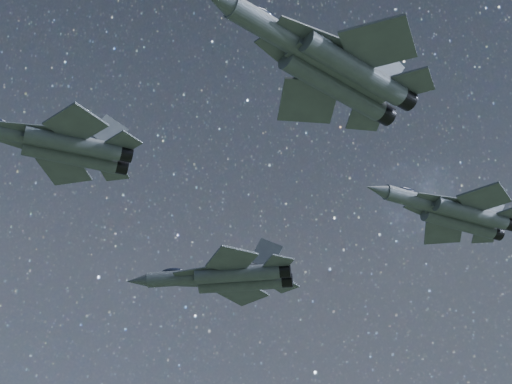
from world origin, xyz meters
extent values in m
cylinder|color=#3A4148|center=(-26.64, -1.15, 158.00)|extent=(7.15, 2.05, 1.49)
cube|color=#3A4148|center=(-21.70, -0.75, 157.95)|extent=(7.91, 2.05, 1.24)
cylinder|color=#3A4148|center=(-21.24, -1.67, 157.52)|extent=(8.10, 2.13, 1.49)
cylinder|color=#3A4148|center=(-21.39, 0.23, 157.52)|extent=(8.10, 2.13, 1.49)
cylinder|color=black|center=(-16.87, -1.32, 157.52)|extent=(1.35, 1.47, 1.37)
cylinder|color=black|center=(-17.02, 0.58, 157.52)|extent=(1.35, 1.47, 1.37)
cube|color=#3A4148|center=(-24.82, -2.29, 157.88)|extent=(5.04, 1.59, 0.11)
cube|color=#3A4148|center=(-25.03, 0.27, 157.88)|extent=(5.06, 2.34, 0.11)
cube|color=#3A4148|center=(-21.25, -3.97, 157.71)|extent=(5.35, 5.45, 0.19)
cube|color=#3A4148|center=(-21.77, 2.50, 157.71)|extent=(5.10, 5.31, 0.19)
cube|color=#3A4148|center=(-17.15, -2.58, 157.71)|extent=(3.16, 3.21, 0.14)
cube|color=#3A4148|center=(-17.50, 1.79, 157.71)|extent=(3.00, 3.09, 0.14)
cube|color=#3A4148|center=(-18.46, -1.69, 159.33)|extent=(3.32, 0.49, 3.39)
cube|color=#3A4148|center=(-18.66, 0.69, 159.33)|extent=(3.29, 0.68, 3.39)
cylinder|color=#3A4148|center=(-7.85, 19.84, 157.95)|extent=(8.11, 4.64, 1.70)
cone|color=#3A4148|center=(-12.69, 21.83, 157.95)|extent=(3.00, 2.41, 1.53)
ellipsoid|color=black|center=(-9.06, 20.33, 158.77)|extent=(2.84, 2.05, 0.84)
cube|color=#3A4148|center=(-2.61, 17.68, 157.89)|extent=(8.89, 4.92, 1.42)
cylinder|color=#3A4148|center=(-2.62, 16.50, 157.40)|extent=(9.12, 5.06, 1.70)
cylinder|color=#3A4148|center=(-1.79, 18.52, 157.40)|extent=(9.12, 5.06, 1.70)
cylinder|color=black|center=(2.02, 14.59, 157.40)|extent=(1.91, 1.99, 1.57)
cylinder|color=black|center=(2.85, 16.61, 157.40)|extent=(1.91, 1.99, 1.57)
cube|color=#3A4148|center=(-6.60, 17.73, 157.82)|extent=(5.40, 4.12, 0.13)
cube|color=#3A4148|center=(-5.48, 20.45, 157.82)|extent=(5.80, 2.29, 0.13)
cube|color=#3A4148|center=(-3.82, 14.16, 157.62)|extent=(4.87, 5.32, 0.22)
cube|color=#3A4148|center=(-0.99, 21.02, 157.62)|extent=(6.23, 6.10, 0.22)
cube|color=#3A4148|center=(1.08, 13.45, 157.62)|extent=(2.85, 3.04, 0.16)
cube|color=#3A4148|center=(2.99, 18.09, 157.62)|extent=(3.69, 3.65, 0.16)
cube|color=#3A4148|center=(0.20, 15.05, 159.48)|extent=(3.46, 1.88, 3.88)
cube|color=#3A4148|center=(1.24, 17.57, 159.48)|extent=(3.67, 1.32, 3.88)
cylinder|color=#3A4148|center=(-8.29, -18.88, 156.56)|extent=(8.18, 4.75, 1.72)
ellipsoid|color=black|center=(-9.51, -19.40, 157.39)|extent=(2.87, 2.08, 0.85)
cube|color=#3A4148|center=(-3.01, -16.66, 156.51)|extent=(8.97, 5.03, 1.43)
cylinder|color=#3A4148|center=(-2.17, -17.50, 156.01)|extent=(9.20, 5.18, 1.72)
cylinder|color=#3A4148|center=(-3.03, -15.47, 156.01)|extent=(9.20, 5.18, 1.72)
cylinder|color=black|center=(2.50, -15.53, 156.01)|extent=(1.94, 2.02, 1.59)
cylinder|color=black|center=(1.64, -13.50, 156.01)|extent=(1.94, 2.02, 1.59)
cube|color=#3A4148|center=(-5.88, -19.48, 156.43)|extent=(5.86, 2.36, 0.13)
cube|color=#3A4148|center=(-7.04, -16.74, 156.43)|extent=(5.43, 4.20, 0.13)
cube|color=#3A4148|center=(-1.35, -20.02, 156.23)|extent=(6.28, 6.15, 0.22)
cube|color=#3A4148|center=(-4.26, -13.12, 156.23)|extent=(4.89, 5.34, 0.22)
cube|color=#3A4148|center=(2.65, -17.02, 156.23)|extent=(3.73, 3.68, 0.17)
cube|color=#3A4148|center=(0.68, -12.35, 156.23)|extent=(2.86, 3.05, 0.17)
cube|color=#3A4148|center=(0.88, -16.51, 158.10)|extent=(3.70, 1.36, 3.92)
cube|color=#3A4148|center=(-0.19, -13.98, 158.10)|extent=(3.48, 1.93, 3.92)
cylinder|color=#3A4148|center=(10.61, -0.73, 157.79)|extent=(7.13, 2.62, 1.47)
cone|color=#3A4148|center=(6.15, -1.49, 157.79)|extent=(2.46, 1.68, 1.32)
ellipsoid|color=black|center=(9.50, -0.92, 158.50)|extent=(2.38, 1.35, 0.73)
cube|color=#3A4148|center=(15.45, 0.09, 157.74)|extent=(7.87, 2.70, 1.23)
cylinder|color=#3A4148|center=(15.98, -0.78, 157.32)|extent=(8.06, 2.78, 1.47)
cylinder|color=#3A4148|center=(15.67, 1.09, 157.32)|extent=(8.06, 2.78, 1.47)
cylinder|color=black|center=(20.26, -0.05, 157.32)|extent=(1.44, 1.55, 1.36)
cylinder|color=black|center=(19.95, 1.81, 157.32)|extent=(1.44, 1.55, 1.36)
cube|color=#3A4148|center=(12.50, -1.70, 157.68)|extent=(4.93, 1.15, 0.11)
cube|color=#3A4148|center=(12.07, 0.81, 157.68)|extent=(4.96, 2.70, 0.11)
cube|color=#3A4148|center=(16.18, -3.04, 157.51)|extent=(5.38, 5.42, 0.19)
cube|color=#3A4148|center=(15.10, 3.29, 157.51)|extent=(4.86, 5.12, 0.19)
cube|color=#3A4148|center=(19.37, 2.96, 157.51)|extent=(2.86, 2.97, 0.14)
cube|color=#3A4148|center=(18.72, -0.55, 159.11)|extent=(3.29, 0.56, 3.36)
cube|color=#3A4148|center=(18.32, 1.78, 159.11)|extent=(3.22, 0.96, 3.36)
camera|label=1|loc=(-19.52, -55.43, 116.35)|focal=55.00mm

